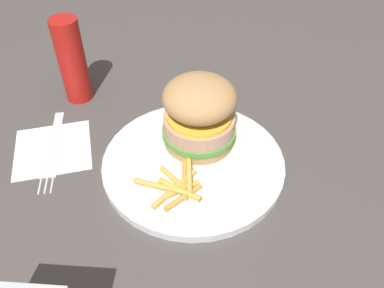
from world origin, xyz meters
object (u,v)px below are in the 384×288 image
at_px(plate, 192,162).
at_px(ketchup_bottle, 71,61).
at_px(napkin, 52,149).
at_px(sandwich, 200,113).
at_px(fork, 51,148).
at_px(fries_pile, 177,185).

distance_m(plate, ketchup_bottle, 0.26).
distance_m(napkin, ketchup_bottle, 0.15).
relative_size(sandwich, fork, 0.62).
bearing_deg(ketchup_bottle, plate, -128.80).
xyz_separation_m(fries_pile, ketchup_bottle, (0.21, 0.18, 0.05)).
distance_m(plate, sandwich, 0.07).
height_order(sandwich, fries_pile, sandwich).
relative_size(plate, napkin, 2.33).
relative_size(fries_pile, fork, 0.55).
xyz_separation_m(plate, fork, (0.03, 0.21, -0.00)).
height_order(plate, ketchup_bottle, ketchup_bottle).
xyz_separation_m(napkin, ketchup_bottle, (0.13, -0.01, 0.07)).
bearing_deg(fries_pile, plate, -19.73).
height_order(fries_pile, napkin, fries_pile).
distance_m(sandwich, ketchup_bottle, 0.24).
bearing_deg(plate, sandwich, -14.74).
xyz_separation_m(sandwich, ketchup_bottle, (0.12, 0.21, 0.01)).
xyz_separation_m(fries_pile, napkin, (0.08, 0.19, -0.02)).
xyz_separation_m(sandwich, fork, (-0.01, 0.22, -0.06)).
height_order(sandwich, fork, sandwich).
relative_size(sandwich, napkin, 0.97).
relative_size(sandwich, fries_pile, 1.13).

